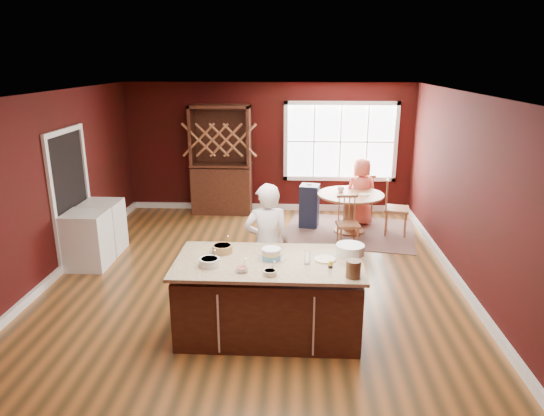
{
  "coord_description": "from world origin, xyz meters",
  "views": [
    {
      "loc": [
        0.6,
        -6.62,
        3.13
      ],
      "look_at": [
        0.25,
        0.16,
        1.05
      ],
      "focal_mm": 32.0,
      "sensor_mm": 36.0,
      "label": 1
    }
  ],
  "objects_px": {
    "dining_table": "(350,205)",
    "chair_south": "(348,222)",
    "baker": "(267,245)",
    "seated_woman": "(361,192)",
    "high_chair": "(309,205)",
    "washer": "(88,240)",
    "kitchen_island": "(269,298)",
    "chair_north": "(362,196)",
    "dryer": "(103,227)",
    "hutch": "(221,160)",
    "chair_east": "(397,206)",
    "toddler": "(310,185)",
    "layer_cake": "(271,254)"
  },
  "relations": [
    {
      "from": "hutch",
      "to": "dryer",
      "type": "xyz_separation_m",
      "value": [
        -1.67,
        -2.3,
        -0.69
      ]
    },
    {
      "from": "chair_north",
      "to": "toddler",
      "type": "bearing_deg",
      "value": 6.31
    },
    {
      "from": "dining_table",
      "to": "washer",
      "type": "distance_m",
      "value": 4.63
    },
    {
      "from": "layer_cake",
      "to": "chair_south",
      "type": "relative_size",
      "value": 0.34
    },
    {
      "from": "washer",
      "to": "baker",
      "type": "bearing_deg",
      "value": -19.69
    },
    {
      "from": "chair_south",
      "to": "chair_north",
      "type": "distance_m",
      "value": 1.62
    },
    {
      "from": "dining_table",
      "to": "hutch",
      "type": "relative_size",
      "value": 0.54
    },
    {
      "from": "kitchen_island",
      "to": "high_chair",
      "type": "xyz_separation_m",
      "value": [
        0.56,
        3.87,
        -0.0
      ]
    },
    {
      "from": "chair_east",
      "to": "chair_south",
      "type": "relative_size",
      "value": 1.18
    },
    {
      "from": "seated_woman",
      "to": "dryer",
      "type": "distance_m",
      "value": 4.8
    },
    {
      "from": "chair_south",
      "to": "high_chair",
      "type": "distance_m",
      "value": 1.24
    },
    {
      "from": "high_chair",
      "to": "toddler",
      "type": "bearing_deg",
      "value": 96.58
    },
    {
      "from": "washer",
      "to": "dining_table",
      "type": "bearing_deg",
      "value": 23.38
    },
    {
      "from": "layer_cake",
      "to": "hutch",
      "type": "distance_m",
      "value": 4.83
    },
    {
      "from": "layer_cake",
      "to": "chair_east",
      "type": "distance_m",
      "value": 4.1
    },
    {
      "from": "baker",
      "to": "washer",
      "type": "height_order",
      "value": "baker"
    },
    {
      "from": "kitchen_island",
      "to": "washer",
      "type": "height_order",
      "value": "kitchen_island"
    },
    {
      "from": "chair_north",
      "to": "seated_woman",
      "type": "height_order",
      "value": "seated_woman"
    },
    {
      "from": "chair_north",
      "to": "dryer",
      "type": "distance_m",
      "value": 4.98
    },
    {
      "from": "chair_north",
      "to": "dryer",
      "type": "relative_size",
      "value": 1.1
    },
    {
      "from": "layer_cake",
      "to": "washer",
      "type": "bearing_deg",
      "value": 150.01
    },
    {
      "from": "dryer",
      "to": "washer",
      "type": "bearing_deg",
      "value": -90.0
    },
    {
      "from": "washer",
      "to": "high_chair",
      "type": "bearing_deg",
      "value": 31.07
    },
    {
      "from": "dining_table",
      "to": "hutch",
      "type": "distance_m",
      "value": 2.87
    },
    {
      "from": "chair_north",
      "to": "toddler",
      "type": "xyz_separation_m",
      "value": [
        -1.07,
        -0.43,
        0.33
      ]
    },
    {
      "from": "kitchen_island",
      "to": "hutch",
      "type": "bearing_deg",
      "value": 105.07
    },
    {
      "from": "chair_east",
      "to": "hutch",
      "type": "height_order",
      "value": "hutch"
    },
    {
      "from": "chair_north",
      "to": "toddler",
      "type": "height_order",
      "value": "chair_north"
    },
    {
      "from": "chair_south",
      "to": "washer",
      "type": "height_order",
      "value": "chair_south"
    },
    {
      "from": "kitchen_island",
      "to": "chair_north",
      "type": "xyz_separation_m",
      "value": [
        1.63,
        4.38,
        0.05
      ]
    },
    {
      "from": "kitchen_island",
      "to": "chair_south",
      "type": "relative_size",
      "value": 2.37
    },
    {
      "from": "toddler",
      "to": "baker",
      "type": "bearing_deg",
      "value": -101.12
    },
    {
      "from": "baker",
      "to": "seated_woman",
      "type": "relative_size",
      "value": 1.24
    },
    {
      "from": "high_chair",
      "to": "washer",
      "type": "height_order",
      "value": "washer"
    },
    {
      "from": "washer",
      "to": "toddler",
      "type": "bearing_deg",
      "value": 32.0
    },
    {
      "from": "chair_south",
      "to": "seated_woman",
      "type": "bearing_deg",
      "value": 68.05
    },
    {
      "from": "high_chair",
      "to": "dryer",
      "type": "bearing_deg",
      "value": -147.32
    },
    {
      "from": "high_chair",
      "to": "chair_north",
      "type": "bearing_deg",
      "value": 35.31
    },
    {
      "from": "baker",
      "to": "chair_south",
      "type": "relative_size",
      "value": 1.81
    },
    {
      "from": "layer_cake",
      "to": "washer",
      "type": "height_order",
      "value": "layer_cake"
    },
    {
      "from": "dining_table",
      "to": "chair_south",
      "type": "height_order",
      "value": "chair_south"
    },
    {
      "from": "seated_woman",
      "to": "high_chair",
      "type": "height_order",
      "value": "seated_woman"
    },
    {
      "from": "chair_east",
      "to": "chair_south",
      "type": "distance_m",
      "value": 1.2
    },
    {
      "from": "layer_cake",
      "to": "toddler",
      "type": "relative_size",
      "value": 1.19
    },
    {
      "from": "chair_east",
      "to": "hutch",
      "type": "xyz_separation_m",
      "value": [
        -3.43,
        1.18,
        0.59
      ]
    },
    {
      "from": "kitchen_island",
      "to": "high_chair",
      "type": "height_order",
      "value": "kitchen_island"
    },
    {
      "from": "chair_south",
      "to": "kitchen_island",
      "type": "bearing_deg",
      "value": -119.38
    },
    {
      "from": "layer_cake",
      "to": "chair_north",
      "type": "height_order",
      "value": "layer_cake"
    },
    {
      "from": "layer_cake",
      "to": "chair_south",
      "type": "distance_m",
      "value": 3.04
    },
    {
      "from": "hutch",
      "to": "washer",
      "type": "distance_m",
      "value": 3.45
    }
  ]
}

